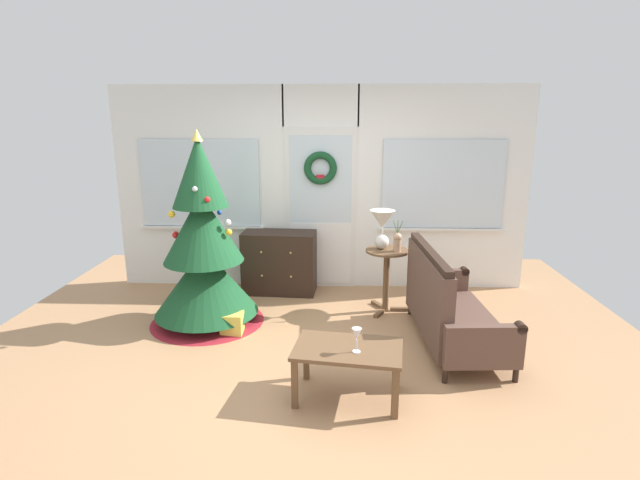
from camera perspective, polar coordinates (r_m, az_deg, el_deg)
The scene contains 11 objects.
ground_plane at distance 4.67m, azimuth -0.89°, elevation -13.67°, with size 6.76×6.76×0.00m, color #AD7F56.
back_wall_with_door at distance 6.27m, azimuth 0.07°, elevation 5.97°, with size 5.20×0.19×2.55m.
christmas_tree at distance 5.34m, azimuth -13.27°, elevation -1.63°, with size 1.22×1.22×2.05m.
dresser_cabinet at distance 6.22m, azimuth -4.71°, elevation -2.58°, with size 0.93×0.49×0.78m.
settee_sofa at distance 4.98m, azimuth 14.38°, elevation -7.54°, with size 0.80×1.63×0.96m.
side_table at distance 5.61m, azimuth 7.70°, elevation -3.23°, with size 0.50×0.48×0.73m.
table_lamp at distance 5.52m, azimuth 7.21°, elevation 1.84°, with size 0.28×0.28×0.44m.
flower_vase at distance 5.48m, azimuth 8.91°, elevation -0.12°, with size 0.11×0.10×0.35m.
coffee_table at distance 3.97m, azimuth 3.25°, elevation -13.11°, with size 0.90×0.63×0.43m.
wine_glass at distance 3.81m, azimuth 4.27°, elevation -10.87°, with size 0.08×0.08×0.20m.
gift_box at distance 5.21m, azimuth -10.12°, elevation -9.47°, with size 0.22×0.20×0.22m, color #D8C64C.
Camera 1 is at (0.23, -4.12, 2.19)m, focal length 27.69 mm.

